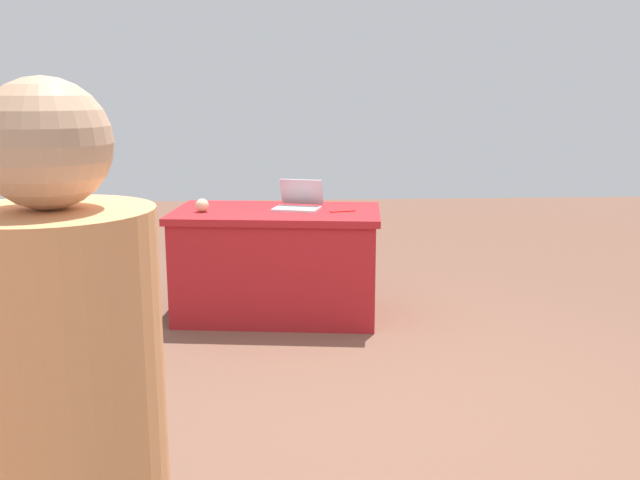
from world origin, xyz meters
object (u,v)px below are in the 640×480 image
(laptop_silver, at_px, (298,204))
(yarn_ball, at_px, (202,205))
(table_foreground, at_px, (277,263))
(scissors_red, at_px, (342,211))

(laptop_silver, relative_size, yarn_ball, 4.16)
(table_foreground, distance_m, scissors_red, 0.61)
(table_foreground, relative_size, scissors_red, 8.64)
(laptop_silver, height_order, scissors_red, laptop_silver)
(table_foreground, height_order, laptop_silver, laptop_silver)
(table_foreground, height_order, yarn_ball, yarn_ball)
(scissors_red, bearing_deg, table_foreground, -28.51)
(yarn_ball, bearing_deg, laptop_silver, -172.86)
(table_foreground, distance_m, yarn_ball, 0.68)
(laptop_silver, bearing_deg, yarn_ball, 23.94)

